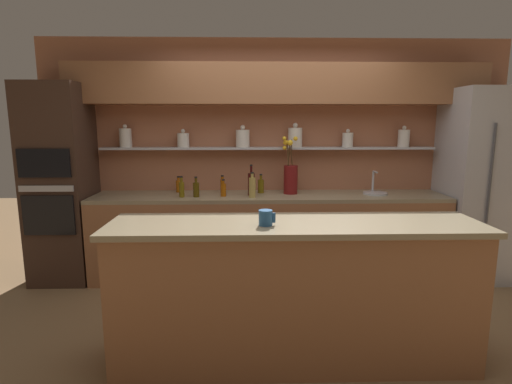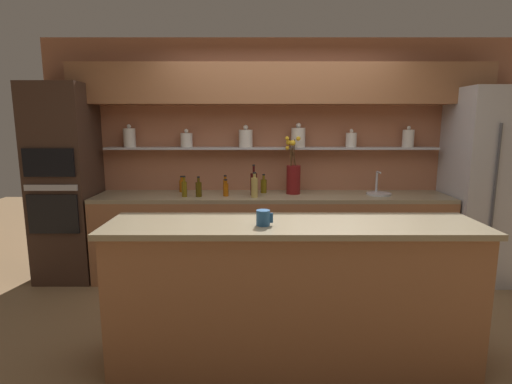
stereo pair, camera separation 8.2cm
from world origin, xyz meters
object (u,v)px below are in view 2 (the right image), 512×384
bottle_spirit_0 (254,187)px  bottle_oil_4 (184,188)px  bottle_sauce_5 (181,185)px  bottle_sauce_6 (225,189)px  refrigerator (486,186)px  coffee_mug (263,218)px  bottle_sauce_1 (225,185)px  bottle_oil_7 (198,189)px  bottle_wine_3 (253,184)px  bottle_oil_2 (263,186)px  flower_vase (292,176)px  oven_tower (65,184)px  sink_fixture (378,192)px

bottle_spirit_0 → bottle_oil_4: bottle_spirit_0 is taller
bottle_sauce_5 → bottle_sauce_6: 0.58m
bottle_spirit_0 → bottle_oil_4: size_ratio=1.20×
refrigerator → coffee_mug: size_ratio=18.40×
bottle_sauce_1 → bottle_oil_7: (-0.26, -0.24, -0.00)m
bottle_wine_3 → coffee_mug: bottle_wine_3 is taller
bottle_sauce_6 → coffee_mug: bearing=-77.0°
bottle_oil_2 → flower_vase: bearing=-9.6°
bottle_oil_7 → coffee_mug: (0.65, -1.57, 0.07)m
bottle_spirit_0 → bottle_sauce_5: bottle_spirit_0 is taller
bottle_sauce_5 → bottle_oil_4: bearing=-74.8°
oven_tower → refrigerator: bearing=-0.5°
bottle_oil_7 → bottle_oil_2: bearing=18.4°
bottle_wine_3 → flower_vase: bearing=12.1°
flower_vase → bottle_oil_4: flower_vase is taller
bottle_oil_4 → bottle_oil_7: 0.15m
bottle_sauce_5 → refrigerator: bearing=-3.9°
oven_tower → bottle_wine_3: bearing=-0.7°
refrigerator → bottle_sauce_6: size_ratio=11.20×
oven_tower → bottle_sauce_6: size_ratio=11.45×
oven_tower → flower_vase: size_ratio=3.35×
bottle_oil_2 → bottle_sauce_6: size_ratio=1.15×
sink_fixture → bottle_spirit_0: (-1.34, -0.16, 0.08)m
bottle_sauce_6 → bottle_oil_4: bearing=-175.4°
refrigerator → bottle_sauce_5: size_ratio=11.32×
coffee_mug → oven_tower: bearing=141.3°
bottle_wine_3 → bottle_spirit_0: bearing=-86.0°
bottle_oil_2 → bottle_spirit_0: bearing=-110.4°
sink_fixture → bottle_oil_4: (-2.08, -0.13, 0.06)m
bottle_spirit_0 → bottle_oil_7: (-0.59, 0.04, -0.03)m
bottle_sauce_6 → bottle_spirit_0: bearing=-13.0°
bottle_spirit_0 → bottle_sauce_6: size_ratio=1.45×
coffee_mug → bottle_spirit_0: bearing=92.4°
bottle_spirit_0 → bottle_sauce_5: 0.89m
flower_vase → bottle_oil_7: 1.03m
bottle_wine_3 → bottle_sauce_5: (-0.81, 0.21, -0.05)m
sink_fixture → bottle_sauce_1: bearing=176.0°
flower_vase → bottle_wine_3: size_ratio=1.89×
refrigerator → bottle_sauce_6: refrigerator is taller
flower_vase → bottle_sauce_1: size_ratio=3.17×
refrigerator → bottle_oil_4: size_ratio=9.25×
bottle_wine_3 → coffee_mug: (0.07, -1.65, 0.03)m
bottle_wine_3 → bottle_sauce_5: 0.84m
flower_vase → bottle_wine_3: 0.44m
bottle_sauce_1 → sink_fixture: bearing=-4.0°
bottle_sauce_6 → bottle_wine_3: bearing=10.1°
bottle_spirit_0 → bottle_oil_2: size_ratio=1.26×
bottle_sauce_1 → bottle_oil_2: (0.42, -0.01, -0.01)m
bottle_oil_2 → coffee_mug: 1.80m
flower_vase → bottle_wine_3: (-0.43, -0.09, -0.07)m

